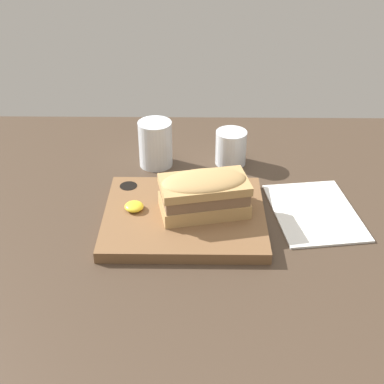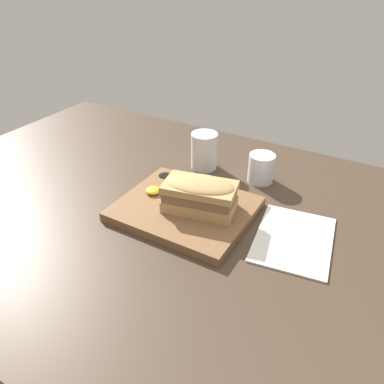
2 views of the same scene
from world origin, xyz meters
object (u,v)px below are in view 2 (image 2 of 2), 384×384
at_px(sandwich, 200,194).
at_px(napkin, 294,239).
at_px(wine_glass, 261,169).
at_px(serving_board, 185,209).
at_px(water_glass, 204,153).

xyz_separation_m(sandwich, napkin, (0.20, 0.03, -0.06)).
xyz_separation_m(wine_glass, napkin, (0.15, -0.19, -0.03)).
bearing_deg(serving_board, water_glass, 107.27).
relative_size(water_glass, napkin, 0.45).
relative_size(serving_board, wine_glass, 3.91).
bearing_deg(serving_board, wine_glass, 66.45).
relative_size(serving_board, napkin, 1.31).
relative_size(wine_glass, napkin, 0.34).
bearing_deg(sandwich, serving_board, -175.88).
xyz_separation_m(serving_board, sandwich, (0.04, 0.00, 0.05)).
height_order(serving_board, water_glass, water_glass).
bearing_deg(sandwich, wine_glass, 74.69).
bearing_deg(wine_glass, sandwich, -105.31).
height_order(serving_board, napkin, serving_board).
relative_size(sandwich, wine_glass, 2.27).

